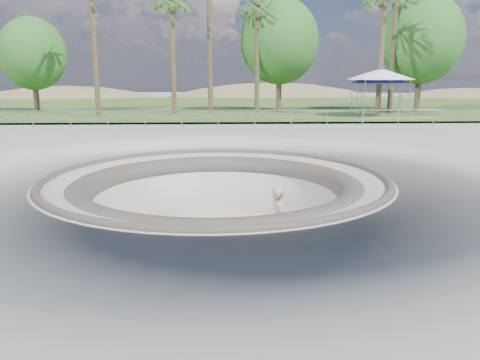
# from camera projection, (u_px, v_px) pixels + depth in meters

# --- Properties ---
(ground) EXTENTS (180.00, 180.00, 0.00)m
(ground) POSITION_uv_depth(u_px,v_px,m) (216.00, 177.00, 14.00)
(ground) COLOR #A8A9A4
(ground) RESTS_ON ground
(skate_bowl) EXTENTS (14.00, 14.00, 4.10)m
(skate_bowl) POSITION_uv_depth(u_px,v_px,m) (217.00, 235.00, 14.39)
(skate_bowl) COLOR #A8A9A4
(skate_bowl) RESTS_ON ground
(grass_strip) EXTENTS (180.00, 36.00, 0.12)m
(grass_strip) POSITION_uv_depth(u_px,v_px,m) (219.00, 105.00, 47.13)
(grass_strip) COLOR #406026
(grass_strip) RESTS_ON ground
(distant_hills) EXTENTS (103.20, 45.00, 28.60)m
(distant_hills) POSITION_uv_depth(u_px,v_px,m) (245.00, 144.00, 71.45)
(distant_hills) COLOR brown
(distant_hills) RESTS_ON ground
(safety_railing) EXTENTS (25.00, 0.06, 1.03)m
(safety_railing) POSITION_uv_depth(u_px,v_px,m) (218.00, 119.00, 25.56)
(safety_railing) COLOR gray
(safety_railing) RESTS_ON ground
(skateboard) EXTENTS (0.76, 0.21, 0.08)m
(skateboard) POSITION_uv_depth(u_px,v_px,m) (278.00, 257.00, 12.70)
(skateboard) COLOR olive
(skateboard) RESTS_ON ground
(skater) EXTENTS (0.63, 0.80, 1.93)m
(skater) POSITION_uv_depth(u_px,v_px,m) (279.00, 222.00, 12.49)
(skater) COLOR tan
(skater) RESTS_ON skateboard
(canopy_white) EXTENTS (6.49, 6.49, 3.28)m
(canopy_white) POSITION_uv_depth(u_px,v_px,m) (381.00, 74.00, 32.38)
(canopy_white) COLOR gray
(canopy_white) RESTS_ON ground
(canopy_blue) EXTENTS (5.38, 5.38, 2.95)m
(canopy_blue) POSITION_uv_depth(u_px,v_px,m) (380.00, 78.00, 32.98)
(canopy_blue) COLOR gray
(canopy_blue) RESTS_ON ground
(palm_b) EXTENTS (2.60, 2.60, 9.15)m
(palm_b) POSITION_uv_depth(u_px,v_px,m) (171.00, 4.00, 33.03)
(palm_b) COLOR brown
(palm_b) RESTS_ON ground
(palm_d) EXTENTS (2.60, 2.60, 8.94)m
(palm_d) POSITION_uv_depth(u_px,v_px,m) (258.00, 10.00, 34.61)
(palm_d) COLOR brown
(palm_d) RESTS_ON ground
(bushy_tree_left) EXTENTS (5.08, 4.62, 7.33)m
(bushy_tree_left) POSITION_uv_depth(u_px,v_px,m) (32.00, 54.00, 35.99)
(bushy_tree_left) COLOR brown
(bushy_tree_left) RESTS_ON ground
(bushy_tree_mid) EXTENTS (6.22, 5.65, 8.97)m
(bushy_tree_mid) POSITION_uv_depth(u_px,v_px,m) (280.00, 41.00, 37.12)
(bushy_tree_mid) COLOR brown
(bushy_tree_mid) RESTS_ON ground
(bushy_tree_right) EXTENTS (6.37, 5.79, 9.19)m
(bushy_tree_right) POSITION_uv_depth(u_px,v_px,m) (422.00, 39.00, 36.31)
(bushy_tree_right) COLOR brown
(bushy_tree_right) RESTS_ON ground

